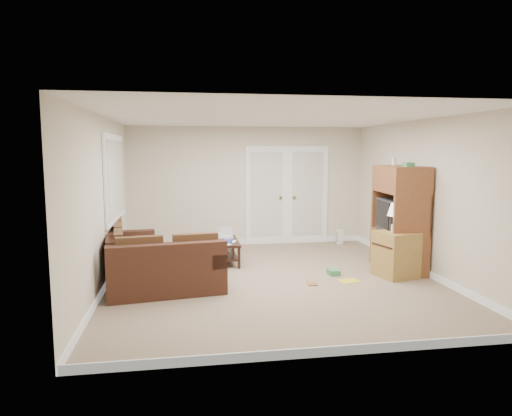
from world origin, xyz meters
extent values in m
plane|color=gray|center=(0.00, 0.00, 0.00)|extent=(5.50, 5.50, 0.00)
cube|color=white|center=(0.00, 0.00, 2.50)|extent=(5.00, 5.50, 0.02)
cube|color=beige|center=(-2.50, 0.00, 1.25)|extent=(0.02, 5.50, 2.50)
cube|color=beige|center=(2.50, 0.00, 1.25)|extent=(0.02, 5.50, 2.50)
cube|color=beige|center=(0.00, 2.75, 1.25)|extent=(5.00, 0.02, 2.50)
cube|color=beige|center=(0.00, -2.75, 1.25)|extent=(5.00, 0.02, 2.50)
cube|color=silver|center=(0.40, 2.72, 1.02)|extent=(0.90, 0.04, 2.13)
cube|color=silver|center=(1.30, 2.72, 1.02)|extent=(0.90, 0.04, 2.13)
cube|color=silver|center=(0.40, 2.69, 1.07)|extent=(0.68, 0.02, 1.80)
cube|color=silver|center=(1.30, 2.69, 1.07)|extent=(0.68, 0.02, 1.80)
cube|color=silver|center=(-2.47, 1.00, 1.55)|extent=(0.04, 1.92, 1.42)
cube|color=silver|center=(-2.44, 1.00, 1.55)|extent=(0.02, 1.74, 1.24)
cube|color=#402418|center=(-2.16, 0.57, 0.19)|extent=(1.09, 2.15, 0.38)
cube|color=#402418|center=(-2.45, 0.53, 0.57)|extent=(0.50, 2.07, 0.39)
cube|color=#402418|center=(-2.29, 1.48, 0.47)|extent=(0.83, 0.33, 0.20)
cube|color=#543721|center=(-2.09, 0.58, 0.43)|extent=(0.81, 2.03, 0.11)
cube|color=#402418|center=(-1.61, -0.39, 0.19)|extent=(1.71, 1.02, 0.38)
cube|color=#402418|center=(-1.57, -0.69, 0.57)|extent=(1.63, 0.44, 0.39)
cube|color=#402418|center=(-0.92, -0.30, 0.47)|extent=(0.33, 0.83, 0.20)
cube|color=#543721|center=(-1.62, -0.32, 0.43)|extent=(1.58, 0.75, 0.11)
cube|color=black|center=(-0.92, -0.30, 0.59)|extent=(0.38, 0.75, 0.03)
cube|color=#AC1218|center=(-0.95, -0.10, 0.60)|extent=(0.30, 0.15, 0.02)
cube|color=black|center=(-0.65, 1.19, 0.38)|extent=(0.50, 0.99, 0.05)
cube|color=black|center=(-0.65, 1.19, 0.14)|extent=(0.42, 0.92, 0.03)
cylinder|color=white|center=(-0.74, 1.14, 0.48)|extent=(0.08, 0.08, 0.14)
cylinder|color=#AC1218|center=(-0.74, 1.14, 0.61)|extent=(0.01, 0.01, 0.13)
cube|color=#344EAB|center=(-0.63, 0.92, 0.45)|extent=(0.20, 0.11, 0.08)
cube|color=white|center=(-0.65, 1.10, 0.41)|extent=(0.32, 0.54, 0.00)
cube|color=brown|center=(2.20, 0.22, 0.33)|extent=(0.68, 1.14, 0.66)
cube|color=brown|center=(2.20, 0.22, 1.53)|extent=(0.68, 1.14, 0.44)
cube|color=black|center=(2.18, 0.22, 0.93)|extent=(0.57, 0.69, 0.55)
cube|color=black|center=(1.91, 0.24, 0.95)|extent=(0.05, 0.57, 0.44)
cube|color=#3B834B|center=(2.18, -0.05, 1.78)|extent=(0.15, 0.21, 0.07)
cylinder|color=white|center=(2.22, 0.55, 1.82)|extent=(0.08, 0.08, 0.13)
cube|color=#A47F3C|center=(1.98, -0.15, 0.36)|extent=(0.68, 0.68, 0.72)
cylinder|color=white|center=(1.98, -0.15, 0.78)|extent=(0.18, 0.18, 0.11)
cylinder|color=white|center=(1.98, -0.15, 0.91)|extent=(0.03, 0.03, 0.16)
cone|color=#EDE5CC|center=(1.98, -0.15, 1.08)|extent=(0.31, 0.31, 0.20)
cube|color=white|center=(1.96, 2.45, 0.15)|extent=(0.13, 0.11, 0.31)
cube|color=gold|center=(1.16, -0.29, 0.00)|extent=(0.35, 0.30, 0.01)
cube|color=#3B834B|center=(1.03, 0.10, 0.04)|extent=(0.17, 0.23, 0.09)
imported|color=brown|center=(0.48, -0.36, 0.01)|extent=(0.17, 0.22, 0.02)
camera|label=1|loc=(-1.33, -6.83, 2.00)|focal=32.00mm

